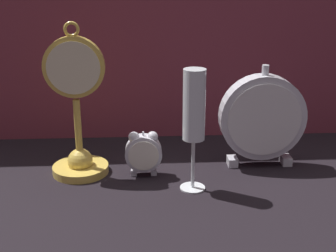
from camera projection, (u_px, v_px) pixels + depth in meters
ground_plane at (170, 196)px, 0.86m from camera, size 4.00×4.00×0.00m
fabric_backdrop_drape at (162, 18)px, 1.08m from camera, size 1.79×0.01×0.58m
pocket_watch_on_stand at (78, 122)px, 0.93m from camera, size 0.12×0.11×0.31m
alarm_clock_twin_bell at (144, 152)px, 0.93m from camera, size 0.07×0.03×0.09m
mantel_clock_silver at (262, 118)px, 0.96m from camera, size 0.18×0.04×0.22m
champagne_flute at (194, 113)px, 0.84m from camera, size 0.05×0.05×0.23m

